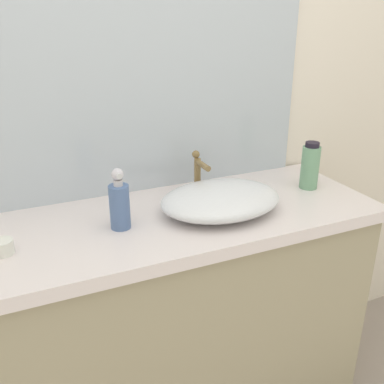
# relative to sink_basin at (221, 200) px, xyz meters

# --- Properties ---
(bathroom_wall_rear) EXTENTS (6.00, 0.06, 2.60)m
(bathroom_wall_rear) POSITION_rel_sink_basin_xyz_m (-0.23, 0.33, 0.36)
(bathroom_wall_rear) COLOR silver
(bathroom_wall_rear) RESTS_ON ground
(vanity_counter) EXTENTS (1.46, 0.51, 0.90)m
(vanity_counter) POSITION_rel_sink_basin_xyz_m (-0.19, 0.04, -0.49)
(vanity_counter) COLOR gray
(vanity_counter) RESTS_ON ground
(wall_mirror_panel) EXTENTS (1.30, 0.01, 1.16)m
(wall_mirror_panel) POSITION_rel_sink_basin_xyz_m (-0.19, 0.29, 0.53)
(wall_mirror_panel) COLOR #B2BCC6
(wall_mirror_panel) RESTS_ON vanity_counter
(sink_basin) EXTENTS (0.41, 0.31, 0.09)m
(sink_basin) POSITION_rel_sink_basin_xyz_m (0.00, 0.00, 0.00)
(sink_basin) COLOR silver
(sink_basin) RESTS_ON vanity_counter
(faucet) EXTENTS (0.03, 0.12, 0.15)m
(faucet) POSITION_rel_sink_basin_xyz_m (0.00, 0.17, 0.05)
(faucet) COLOR olive
(faucet) RESTS_ON vanity_counter
(soap_dispenser) EXTENTS (0.06, 0.06, 0.19)m
(soap_dispenser) POSITION_rel_sink_basin_xyz_m (-0.33, 0.02, 0.04)
(soap_dispenser) COLOR #4D6797
(soap_dispenser) RESTS_ON vanity_counter
(lotion_bottle) EXTENTS (0.07, 0.07, 0.18)m
(lotion_bottle) POSITION_rel_sink_basin_xyz_m (0.40, 0.06, 0.04)
(lotion_bottle) COLOR #6EA079
(lotion_bottle) RESTS_ON vanity_counter
(candle_jar) EXTENTS (0.06, 0.06, 0.04)m
(candle_jar) POSITION_rel_sink_basin_xyz_m (-0.67, 0.00, -0.02)
(candle_jar) COLOR silver
(candle_jar) RESTS_ON vanity_counter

